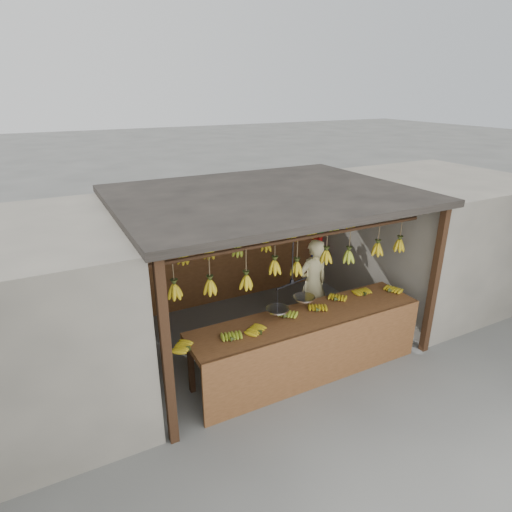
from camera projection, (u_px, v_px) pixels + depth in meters
ground at (264, 335)px, 7.04m from camera, size 80.00×80.00×0.00m
stall at (255, 215)px, 6.59m from camera, size 4.30×3.30×2.40m
neighbor_right at (430, 237)px, 8.16m from camera, size 3.00×3.00×2.30m
counter at (312, 332)px, 5.80m from camera, size 3.54×0.77×0.96m
hanging_bananas at (265, 242)px, 6.46m from camera, size 3.60×2.22×0.40m
balance_scale at (291, 300)px, 5.74m from camera, size 0.80×0.42×0.92m
vendor at (313, 284)px, 7.08m from camera, size 0.58×0.39×1.55m
bag_bundles at (317, 235)px, 8.61m from camera, size 0.08×0.26×1.22m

